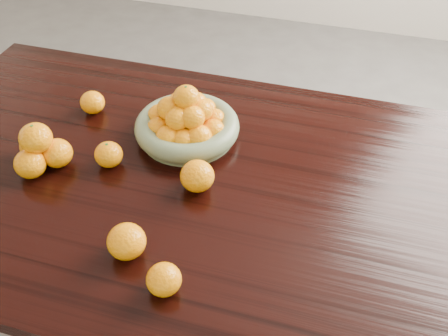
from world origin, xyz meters
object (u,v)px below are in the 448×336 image
(dining_table, at_px, (243,213))
(loose_orange_0, at_px, (109,154))
(fruit_bowl, at_px, (186,123))
(orange_pyramid, at_px, (40,150))

(dining_table, relative_size, loose_orange_0, 26.86)
(loose_orange_0, bearing_deg, fruit_bowl, 47.48)
(dining_table, distance_m, loose_orange_0, 0.39)
(fruit_bowl, distance_m, loose_orange_0, 0.23)
(loose_orange_0, bearing_deg, orange_pyramid, -163.04)
(orange_pyramid, bearing_deg, loose_orange_0, 16.96)
(dining_table, xyz_separation_m, fruit_bowl, (-0.21, 0.16, 0.14))
(orange_pyramid, bearing_deg, dining_table, 6.23)
(fruit_bowl, bearing_deg, loose_orange_0, -132.52)
(fruit_bowl, xyz_separation_m, loose_orange_0, (-0.16, -0.17, -0.01))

